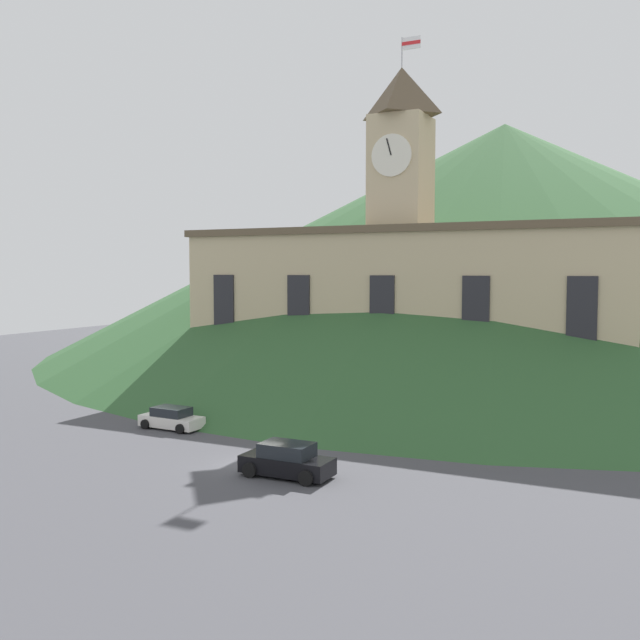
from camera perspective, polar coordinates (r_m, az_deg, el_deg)
The scene contains 10 objects.
ground_plane at distance 40.67m, azimuth -5.25°, elevation -11.53°, with size 160.00×160.00×0.00m, color #424247.
civic_building at distance 60.62m, azimuth 6.41°, elevation 1.35°, with size 38.07×8.84×30.05m.
banner_fence at distance 54.22m, azimuth 3.56°, elevation -6.42°, with size 38.38×0.12×2.15m.
hillside_backdrop at distance 99.87m, azimuth 14.43°, elevation 6.36°, with size 119.18×119.18×30.40m, color #2D562D.
street_lamp_left at distance 57.47m, azimuth -2.45°, elevation -3.24°, with size 1.26×0.36×5.01m.
street_lamp_far_right at distance 52.17m, azimuth 11.55°, elevation -3.96°, with size 1.26×0.36×5.14m.
car_white_taxi at distance 50.44m, azimuth -11.79°, elevation -7.73°, with size 4.57×2.28×1.50m.
car_black_suv at distance 38.33m, azimuth -2.66°, elevation -11.20°, with size 4.90×2.37×1.80m.
car_yellow_coupe at distance 49.59m, azimuth -0.78°, elevation -7.93°, with size 4.24×2.19×1.35m.
pedestrian at distance 49.77m, azimuth 6.13°, elevation -7.47°, with size 0.56×0.56×1.83m.
Camera 1 is at (20.51, -33.40, 10.88)m, focal length 40.00 mm.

